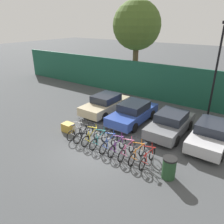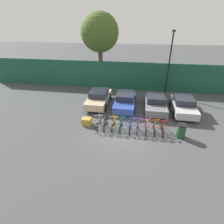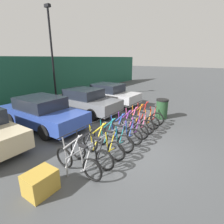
{
  "view_description": "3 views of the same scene",
  "coord_description": "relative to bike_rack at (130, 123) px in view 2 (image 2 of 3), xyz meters",
  "views": [
    {
      "loc": [
        6.53,
        -7.76,
        6.59
      ],
      "look_at": [
        -0.63,
        2.34,
        1.35
      ],
      "focal_mm": 35.0,
      "sensor_mm": 36.0,
      "label": 1
    },
    {
      "loc": [
        0.97,
        -10.54,
        7.15
      ],
      "look_at": [
        -0.96,
        0.95,
        1.17
      ],
      "focal_mm": 28.0,
      "sensor_mm": 36.0,
      "label": 2
    },
    {
      "loc": [
        -4.84,
        -2.6,
        3.1
      ],
      "look_at": [
        1.3,
        1.57,
        0.79
      ],
      "focal_mm": 28.0,
      "sensor_mm": 36.0,
      "label": 3
    }
  ],
  "objects": [
    {
      "name": "bicycle_silver",
      "position": [
        -2.36,
        -0.15,
        -0.12
      ],
      "size": [
        0.68,
        1.71,
        1.05
      ],
      "rotation": [
        0.0,
        0.0,
        -0.04
      ],
      "color": "black",
      "rests_on": "ground"
    },
    {
      "name": "trash_bin",
      "position": [
        3.57,
        -0.47,
        0.02
      ],
      "size": [
        0.63,
        0.63,
        1.03
      ],
      "color": "#234728",
      "rests_on": "ground"
    },
    {
      "name": "lamp_post",
      "position": [
        3.33,
        7.83,
        3.13
      ],
      "size": [
        0.24,
        0.44,
        6.55
      ],
      "color": "black",
      "rests_on": "ground"
    },
    {
      "name": "bike_rack",
      "position": [
        0.0,
        0.0,
        0.0
      ],
      "size": [
        5.26,
        0.04,
        0.57
      ],
      "color": "gray",
      "rests_on": "ground"
    },
    {
      "name": "tree_behind_hoarding",
      "position": [
        -4.59,
        10.63,
        5.57
      ],
      "size": [
        4.5,
        4.5,
        8.38
      ],
      "color": "brown",
      "rests_on": "ground"
    },
    {
      "name": "bicycle_pink",
      "position": [
        1.18,
        -0.15,
        -0.12
      ],
      "size": [
        0.68,
        1.71,
        1.05
      ],
      "rotation": [
        0.0,
        0.0,
        0.0
      ],
      "color": "black",
      "rests_on": "ground"
    },
    {
      "name": "bicycle_teal",
      "position": [
        -0.64,
        -0.15,
        -0.12
      ],
      "size": [
        0.68,
        1.71,
        1.05
      ],
      "rotation": [
        0.0,
        0.0,
        -0.03
      ],
      "color": "black",
      "rests_on": "ground"
    },
    {
      "name": "car_beige",
      "position": [
        -3.29,
        3.95,
        0.19
      ],
      "size": [
        1.91,
        4.3,
        1.4
      ],
      "color": "#C1B28E",
      "rests_on": "ground"
    },
    {
      "name": "bicycle_yellow",
      "position": [
        -1.22,
        -0.15,
        -0.12
      ],
      "size": [
        0.68,
        1.71,
        1.05
      ],
      "rotation": [
        0.0,
        0.0,
        0.03
      ],
      "color": "black",
      "rests_on": "ground"
    },
    {
      "name": "car_blue",
      "position": [
        -0.71,
        3.7,
        0.19
      ],
      "size": [
        1.91,
        4.35,
        1.4
      ],
      "color": "#2D479E",
      "rests_on": "ground"
    },
    {
      "name": "bicycle_orange",
      "position": [
        1.78,
        -0.15,
        -0.12
      ],
      "size": [
        0.68,
        1.71,
        1.05
      ],
      "rotation": [
        0.0,
        0.0,
        -0.05
      ],
      "color": "black",
      "rests_on": "ground"
    },
    {
      "name": "bicycle_black",
      "position": [
        -1.81,
        -0.15,
        -0.12
      ],
      "size": [
        0.68,
        1.71,
        1.05
      ],
      "rotation": [
        0.0,
        0.0,
        -0.04
      ],
      "color": "black",
      "rests_on": "ground"
    },
    {
      "name": "bicycle_red",
      "position": [
        2.36,
        -0.15,
        -0.12
      ],
      "size": [
        0.68,
        1.71,
        1.05
      ],
      "rotation": [
        0.0,
        0.0,
        0.05
      ],
      "color": "black",
      "rests_on": "ground"
    },
    {
      "name": "car_silver",
      "position": [
        4.42,
        3.57,
        0.19
      ],
      "size": [
        1.91,
        4.13,
        1.4
      ],
      "color": "#B7B7BC",
      "rests_on": "ground"
    },
    {
      "name": "cargo_crate",
      "position": [
        -3.36,
        0.07,
        -0.23
      ],
      "size": [
        0.7,
        0.56,
        0.55
      ],
      "primitive_type": "cube",
      "color": "#B28C33",
      "rests_on": "ground"
    },
    {
      "name": "car_grey",
      "position": [
        2.03,
        3.58,
        0.19
      ],
      "size": [
        1.91,
        4.13,
        1.4
      ],
      "color": "slate",
      "rests_on": "ground"
    },
    {
      "name": "hoarding_wall",
      "position": [
        -0.42,
        8.82,
        1.1
      ],
      "size": [
        36.0,
        0.16,
        3.19
      ],
      "primitive_type": "cube",
      "color": "#19513D",
      "rests_on": "ground"
    },
    {
      "name": "ground_plane",
      "position": [
        -0.42,
        -0.68,
        -0.5
      ],
      "size": [
        120.0,
        120.0,
        0.0
      ],
      "primitive_type": "plane",
      "color": "#424447"
    },
    {
      "name": "bicycle_purple",
      "position": [
        0.57,
        -0.15,
        -0.12
      ],
      "size": [
        0.68,
        1.71,
        1.05
      ],
      "rotation": [
        0.0,
        0.0,
        0.06
      ],
      "color": "black",
      "rests_on": "ground"
    },
    {
      "name": "bicycle_blue",
      "position": [
        0.03,
        -0.15,
        -0.12
      ],
      "size": [
        0.68,
        1.71,
        1.05
      ],
      "rotation": [
        0.0,
        0.0,
        0.0
      ],
      "color": "black",
      "rests_on": "ground"
    }
  ]
}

